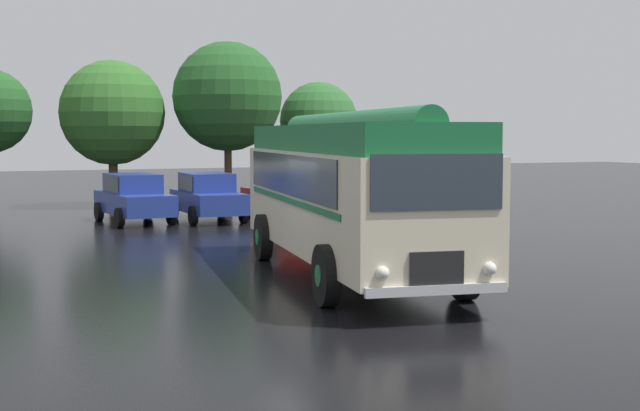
# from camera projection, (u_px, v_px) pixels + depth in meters

# --- Properties ---
(ground_plane) EXTENTS (120.00, 120.00, 0.00)m
(ground_plane) POSITION_uv_depth(u_px,v_px,m) (334.00, 285.00, 17.82)
(ground_plane) COLOR black
(vintage_bus) EXTENTS (4.14, 10.36, 3.49)m
(vintage_bus) POSITION_uv_depth(u_px,v_px,m) (349.00, 187.00, 18.76)
(vintage_bus) COLOR beige
(vintage_bus) RESTS_ON ground
(car_near_left) EXTENTS (2.20, 4.32, 1.66)m
(car_near_left) POSITION_uv_depth(u_px,v_px,m) (134.00, 198.00, 30.32)
(car_near_left) COLOR navy
(car_near_left) RESTS_ON ground
(car_mid_left) EXTENTS (2.01, 4.23, 1.66)m
(car_mid_left) POSITION_uv_depth(u_px,v_px,m) (208.00, 196.00, 31.00)
(car_mid_left) COLOR navy
(car_mid_left) RESTS_ON ground
(car_mid_right) EXTENTS (2.21, 4.32, 1.66)m
(car_mid_right) POSITION_uv_depth(u_px,v_px,m) (285.00, 194.00, 32.00)
(car_mid_right) COLOR maroon
(car_mid_right) RESTS_ON ground
(box_van) EXTENTS (2.37, 5.79, 2.50)m
(box_van) POSITION_uv_depth(u_px,v_px,m) (344.00, 177.00, 34.37)
(box_van) COLOR #B2B7BC
(box_van) RESTS_ON ground
(tree_centre) EXTENTS (4.31, 4.31, 6.05)m
(tree_centre) POSITION_uv_depth(u_px,v_px,m) (110.00, 111.00, 36.54)
(tree_centre) COLOR #4C3823
(tree_centre) RESTS_ON ground
(tree_right_of_centre) EXTENTS (4.60, 4.60, 6.88)m
(tree_right_of_centre) POSITION_uv_depth(u_px,v_px,m) (226.00, 97.00, 37.40)
(tree_right_of_centre) COLOR #4C3823
(tree_right_of_centre) RESTS_ON ground
(tree_far_right) EXTENTS (3.53, 3.53, 5.37)m
(tree_far_right) POSITION_uv_depth(u_px,v_px,m) (317.00, 121.00, 40.27)
(tree_far_right) COLOR #4C3823
(tree_far_right) RESTS_ON ground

